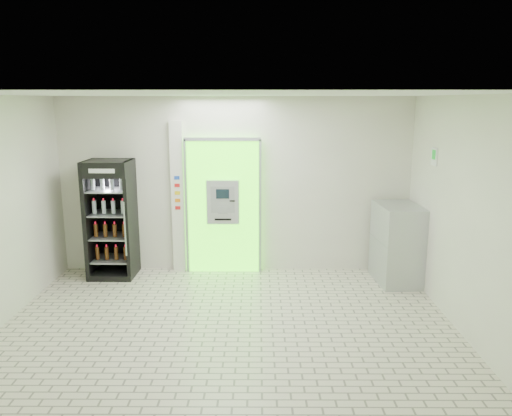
{
  "coord_description": "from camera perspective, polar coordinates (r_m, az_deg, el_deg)",
  "views": [
    {
      "loc": [
        0.4,
        -5.93,
        2.93
      ],
      "look_at": [
        0.36,
        1.2,
        1.39
      ],
      "focal_mm": 35.0,
      "sensor_mm": 36.0,
      "label": 1
    }
  ],
  "objects": [
    {
      "name": "pillar",
      "position": [
        8.65,
        -8.9,
        1.2
      ],
      "size": [
        0.22,
        0.11,
        2.6
      ],
      "color": "silver",
      "rests_on": "ground"
    },
    {
      "name": "beverage_cooler",
      "position": [
        8.7,
        -16.18,
        -1.46
      ],
      "size": [
        0.75,
        0.71,
        1.97
      ],
      "rotation": [
        0.0,
        0.0,
        -0.02
      ],
      "color": "black",
      "rests_on": "ground"
    },
    {
      "name": "room_shell",
      "position": [
        6.04,
        -3.52,
        1.8
      ],
      "size": [
        6.0,
        6.0,
        6.0
      ],
      "color": "silver",
      "rests_on": "ground"
    },
    {
      "name": "atm_assembly",
      "position": [
        8.55,
        -3.74,
        0.31
      ],
      "size": [
        1.3,
        0.24,
        2.33
      ],
      "color": "#41E813",
      "rests_on": "ground"
    },
    {
      "name": "steel_cabinet",
      "position": [
        8.47,
        15.86,
        -3.95
      ],
      "size": [
        0.71,
        1.01,
        1.28
      ],
      "rotation": [
        0.0,
        0.0,
        0.07
      ],
      "color": "#A8ABB0",
      "rests_on": "ground"
    },
    {
      "name": "exit_sign",
      "position": [
        7.81,
        19.71,
        5.56
      ],
      "size": [
        0.02,
        0.22,
        0.26
      ],
      "color": "white",
      "rests_on": "room_shell"
    },
    {
      "name": "ground",
      "position": [
        6.63,
        -3.31,
        -14.06
      ],
      "size": [
        6.0,
        6.0,
        0.0
      ],
      "primitive_type": "plane",
      "color": "beige",
      "rests_on": "ground"
    }
  ]
}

